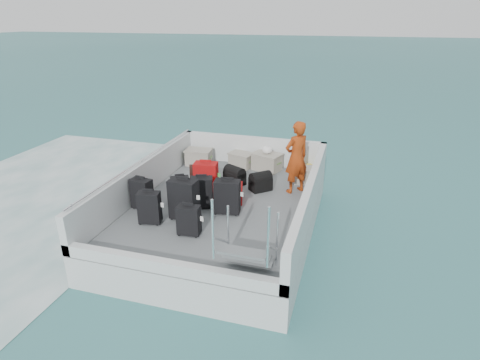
# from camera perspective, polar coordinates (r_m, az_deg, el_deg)

# --- Properties ---
(ground) EXTENTS (160.00, 160.00, 0.00)m
(ground) POSITION_cam_1_polar(r_m,az_deg,el_deg) (8.36, -2.49, -7.17)
(ground) COLOR #174E51
(ground) RESTS_ON ground
(wake_foam) EXTENTS (10.00, 10.00, 0.00)m
(wake_foam) POSITION_cam_1_polar(r_m,az_deg,el_deg) (10.77, -27.48, -2.77)
(wake_foam) COLOR white
(wake_foam) RESTS_ON ground
(ferry_hull) EXTENTS (3.60, 5.00, 0.60)m
(ferry_hull) POSITION_cam_1_polar(r_m,az_deg,el_deg) (8.22, -2.53, -5.35)
(ferry_hull) COLOR silver
(ferry_hull) RESTS_ON ground
(deck) EXTENTS (3.30, 4.70, 0.02)m
(deck) POSITION_cam_1_polar(r_m,az_deg,el_deg) (8.08, -2.57, -3.41)
(deck) COLOR slate
(deck) RESTS_ON ferry_hull
(deck_fittings) EXTENTS (3.60, 5.00, 0.90)m
(deck_fittings) POSITION_cam_1_polar(r_m,az_deg,el_deg) (7.54, -0.91, -2.16)
(deck_fittings) COLOR silver
(deck_fittings) RESTS_ON deck
(suitcase_0) EXTENTS (0.43, 0.29, 0.61)m
(suitcase_0) POSITION_cam_1_polar(r_m,az_deg,el_deg) (7.38, -12.75, -3.92)
(suitcase_0) COLOR black
(suitcase_0) RESTS_ON deck
(suitcase_1) EXTENTS (0.45, 0.30, 0.62)m
(suitcase_1) POSITION_cam_1_polar(r_m,az_deg,el_deg) (7.95, -13.80, -1.99)
(suitcase_1) COLOR black
(suitcase_1) RESTS_ON deck
(suitcase_2) EXTENTS (0.43, 0.37, 0.54)m
(suitcase_2) POSITION_cam_1_polar(r_m,az_deg,el_deg) (8.11, -8.49, -1.37)
(suitcase_2) COLOR black
(suitcase_2) RESTS_ON deck
(suitcase_3) EXTENTS (0.53, 0.33, 0.77)m
(suitcase_3) POSITION_cam_1_polar(r_m,az_deg,el_deg) (7.38, -8.00, -2.82)
(suitcase_3) COLOR black
(suitcase_3) RESTS_ON deck
(suitcase_4) EXTENTS (0.48, 0.37, 0.62)m
(suitcase_4) POSITION_cam_1_polar(r_m,az_deg,el_deg) (7.82, -5.44, -1.79)
(suitcase_4) COLOR black
(suitcase_4) RESTS_ON deck
(suitcase_5) EXTENTS (0.52, 0.35, 0.67)m
(suitcase_5) POSITION_cam_1_polar(r_m,az_deg,el_deg) (8.45, -4.85, 0.30)
(suitcase_5) COLOR #B10D11
(suitcase_5) RESTS_ON deck
(suitcase_6) EXTENTS (0.40, 0.26, 0.54)m
(suitcase_6) POSITION_cam_1_polar(r_m,az_deg,el_deg) (6.91, -7.29, -5.75)
(suitcase_6) COLOR black
(suitcase_6) RESTS_ON deck
(suitcase_7) EXTENTS (0.51, 0.33, 0.67)m
(suitcase_7) POSITION_cam_1_polar(r_m,az_deg,el_deg) (7.55, -1.82, -2.46)
(suitcase_7) COLOR black
(suitcase_7) RESTS_ON deck
(suitcase_8) EXTENTS (0.91, 0.72, 0.31)m
(suitcase_8) POSITION_cam_1_polar(r_m,az_deg,el_deg) (8.15, -2.47, -1.86)
(suitcase_8) COLOR #B10D11
(suitcase_8) RESTS_ON deck
(duffel_0) EXTENTS (0.54, 0.45, 0.32)m
(duffel_0) POSITION_cam_1_polar(r_m,az_deg,el_deg) (9.07, -5.69, 0.67)
(duffel_0) COLOR black
(duffel_0) RESTS_ON deck
(duffel_1) EXTENTS (0.54, 0.48, 0.32)m
(duffel_1) POSITION_cam_1_polar(r_m,az_deg,el_deg) (8.92, -0.78, 0.41)
(duffel_1) COLOR black
(duffel_1) RESTS_ON deck
(duffel_2) EXTENTS (0.53, 0.52, 0.32)m
(duffel_2) POSITION_cam_1_polar(r_m,az_deg,el_deg) (8.61, 2.94, -0.46)
(duffel_2) COLOR black
(duffel_2) RESTS_ON deck
(crate_0) EXTENTS (0.63, 0.46, 0.36)m
(crate_0) POSITION_cam_1_polar(r_m,az_deg,el_deg) (10.13, -5.88, 3.19)
(crate_0) COLOR #A49C8F
(crate_0) RESTS_ON deck
(crate_1) EXTENTS (0.63, 0.52, 0.33)m
(crate_1) POSITION_cam_1_polar(r_m,az_deg,el_deg) (9.93, 0.18, 2.80)
(crate_1) COLOR #A49C8F
(crate_1) RESTS_ON deck
(crate_2) EXTENTS (0.75, 0.63, 0.39)m
(crate_2) POSITION_cam_1_polar(r_m,az_deg,el_deg) (9.74, 3.85, 2.54)
(crate_2) COLOR #A49C8F
(crate_2) RESTS_ON deck
(crate_3) EXTENTS (0.60, 0.49, 0.32)m
(crate_3) POSITION_cam_1_polar(r_m,az_deg,el_deg) (9.13, 9.31, 0.62)
(crate_3) COLOR #A49C8F
(crate_3) RESTS_ON deck
(yellow_bag) EXTENTS (0.28, 0.26, 0.22)m
(yellow_bag) POSITION_cam_1_polar(r_m,az_deg,el_deg) (9.72, 9.79, 1.67)
(yellow_bag) COLOR yellow
(yellow_bag) RESTS_ON deck
(white_bag) EXTENTS (0.24, 0.24, 0.18)m
(white_bag) POSITION_cam_1_polar(r_m,az_deg,el_deg) (9.65, 3.89, 4.12)
(white_bag) COLOR white
(white_bag) RESTS_ON crate_2
(passenger) EXTENTS (0.66, 0.66, 1.54)m
(passenger) POSITION_cam_1_polar(r_m,az_deg,el_deg) (8.40, 8.02, 3.20)
(passenger) COLOR #DA4A14
(passenger) RESTS_ON deck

